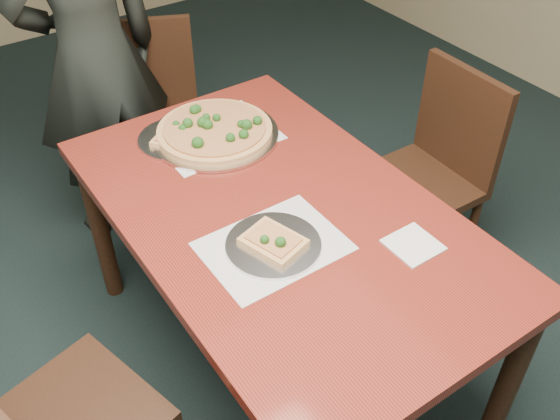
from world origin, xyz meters
TOP-DOWN VIEW (x-y plane):
  - dining_table at (0.43, 0.63)m, footprint 0.90×1.50m
  - chair_far at (0.49, 1.75)m, footprint 0.56×0.56m
  - chair_right at (1.25, 0.74)m, footprint 0.43×0.43m
  - diner at (0.28, 1.75)m, footprint 0.65×0.46m
  - placemat_main at (0.47, 1.11)m, footprint 0.42×0.32m
  - placemat_near at (0.32, 0.51)m, footprint 0.40×0.30m
  - pizza_pan at (0.47, 1.11)m, footprint 0.46×0.46m
  - slice_plate_near at (0.32, 0.51)m, footprint 0.28×0.28m
  - slice_plate_far at (0.34, 1.16)m, footprint 0.28×0.28m
  - napkin at (0.66, 0.28)m, footprint 0.14×0.14m

SIDE VIEW (x-z plane):
  - chair_far at x=0.49m, z-range 0.06..0.97m
  - chair_right at x=1.25m, z-range 0.06..0.97m
  - dining_table at x=0.43m, z-range 0.28..1.03m
  - placemat_main at x=0.47m, z-range 0.75..0.75m
  - placemat_near at x=0.32m, z-range 0.75..0.75m
  - napkin at x=0.66m, z-range 0.75..0.76m
  - slice_plate_far at x=0.34m, z-range 0.73..0.79m
  - slice_plate_near at x=0.32m, z-range 0.73..0.79m
  - pizza_pan at x=0.47m, z-range 0.74..0.81m
  - diner at x=0.28m, z-range 0.00..1.70m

